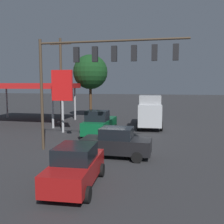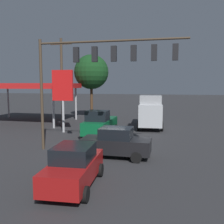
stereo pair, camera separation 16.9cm
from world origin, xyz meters
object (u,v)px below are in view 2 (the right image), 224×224
object	(u,v)px
sedan_waiting	(116,143)
street_tree	(91,72)
utility_pole	(62,81)
delivery_truck	(150,112)
sedan_far	(74,166)
traffic_signal_assembly	(101,62)
price_sign	(63,88)
pickup_parked	(100,124)

from	to	relation	value
sedan_waiting	street_tree	distance (m)	19.72
utility_pole	delivery_truck	distance (m)	10.21
street_tree	sedan_waiting	bearing A→B (deg)	112.19
delivery_truck	sedan_far	bearing A→B (deg)	-11.83
sedan_far	sedan_waiting	bearing A→B (deg)	166.07
traffic_signal_assembly	street_tree	world-z (taller)	street_tree
sedan_far	delivery_truck	distance (m)	16.82
delivery_truck	sedan_waiting	world-z (taller)	delivery_truck
sedan_waiting	sedan_far	bearing A→B (deg)	79.92
delivery_truck	street_tree	world-z (taller)	street_tree
traffic_signal_assembly	price_sign	size ratio (longest dim) A/B	1.67
delivery_truck	sedan_waiting	distance (m)	11.79
pickup_parked	sedan_far	bearing A→B (deg)	10.26
price_sign	traffic_signal_assembly	bearing A→B (deg)	131.47
traffic_signal_assembly	sedan_far	distance (m)	7.75
price_sign	pickup_parked	xyz separation A→B (m)	(-3.95, 0.92, -3.17)
delivery_truck	sedan_waiting	size ratio (longest dim) A/B	1.58
traffic_signal_assembly	price_sign	bearing A→B (deg)	-48.53
delivery_truck	street_tree	size ratio (longest dim) A/B	0.80
price_sign	delivery_truck	bearing A→B (deg)	-150.12
pickup_parked	sedan_waiting	bearing A→B (deg)	25.11
sedan_far	price_sign	bearing A→B (deg)	-157.65
sedan_waiting	price_sign	bearing A→B (deg)	-45.98
utility_pole	sedan_far	distance (m)	17.25
traffic_signal_assembly	sedan_far	xyz separation A→B (m)	(-0.30, 5.77, -5.16)
sedan_waiting	utility_pole	bearing A→B (deg)	-50.71
utility_pole	pickup_parked	xyz separation A→B (m)	(-5.40, 3.99, -3.96)
utility_pole	street_tree	bearing A→B (deg)	-97.76
utility_pole	delivery_truck	xyz separation A→B (m)	(-9.51, -1.56, -3.38)
utility_pole	sedan_waiting	size ratio (longest dim) A/B	2.17
traffic_signal_assembly	delivery_truck	world-z (taller)	traffic_signal_assembly
price_sign	pickup_parked	distance (m)	5.15
price_sign	sedan_waiting	world-z (taller)	price_sign
price_sign	street_tree	distance (m)	10.72
sedan_waiting	pickup_parked	bearing A→B (deg)	-65.24
utility_pole	price_sign	bearing A→B (deg)	115.19
price_sign	utility_pole	bearing A→B (deg)	-64.81
sedan_waiting	pickup_parked	xyz separation A→B (m)	(2.78, -6.14, 0.16)
price_sign	street_tree	bearing A→B (deg)	-87.66
sedan_waiting	delivery_truck	bearing A→B (deg)	-96.10
traffic_signal_assembly	street_tree	size ratio (longest dim) A/B	1.16
utility_pole	sedan_far	world-z (taller)	utility_pole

